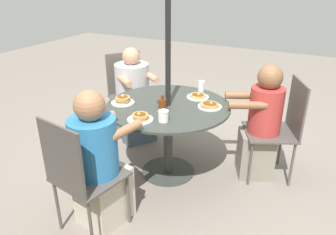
# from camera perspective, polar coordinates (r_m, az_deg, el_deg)

# --- Properties ---
(ground_plane) EXTENTS (12.00, 12.00, 0.00)m
(ground_plane) POSITION_cam_1_polar(r_m,az_deg,el_deg) (3.37, 0.00, -9.37)
(ground_plane) COLOR gray
(patio_table) EXTENTS (1.15, 1.15, 0.73)m
(patio_table) POSITION_cam_1_polar(r_m,az_deg,el_deg) (3.08, 0.00, -0.24)
(patio_table) COLOR #383D38
(patio_table) RESTS_ON ground
(umbrella_pole) EXTENTS (0.05, 0.05, 2.13)m
(umbrella_pole) POSITION_cam_1_polar(r_m,az_deg,el_deg) (2.91, 0.00, 8.39)
(umbrella_pole) COLOR black
(umbrella_pole) RESTS_ON ground
(patio_chair_north) EXTENTS (0.62, 0.62, 0.97)m
(patio_chair_north) POSITION_cam_1_polar(r_m,az_deg,el_deg) (3.99, -7.01, 4.92)
(patio_chair_north) COLOR #514C47
(patio_chair_north) RESTS_ON ground
(diner_north) EXTENTS (0.61, 0.59, 1.09)m
(diner_north) POSITION_cam_1_polar(r_m,az_deg,el_deg) (3.85, -5.96, 3.14)
(diner_north) COLOR slate
(diner_north) RESTS_ON ground
(patio_chair_east) EXTENTS (0.52, 0.52, 0.97)m
(patio_chair_east) POSITION_cam_1_polar(r_m,az_deg,el_deg) (2.44, -15.29, -9.22)
(patio_chair_east) COLOR #514C47
(patio_chair_east) RESTS_ON ground
(diner_east) EXTENTS (0.42, 0.54, 1.13)m
(diner_east) POSITION_cam_1_polar(r_m,az_deg,el_deg) (2.56, -11.96, -8.22)
(diner_east) COLOR beige
(diner_east) RESTS_ON ground
(patio_chair_south) EXTENTS (0.59, 0.59, 0.97)m
(patio_chair_south) POSITION_cam_1_polar(r_m,az_deg,el_deg) (3.23, 19.06, -1.09)
(patio_chair_south) COLOR #514C47
(patio_chair_south) RESTS_ON ground
(diner_south) EXTENTS (0.56, 0.47, 1.12)m
(diner_south) POSITION_cam_1_polar(r_m,az_deg,el_deg) (3.19, 15.86, -1.47)
(diner_south) COLOR gray
(diner_south) RESTS_ON ground
(pancake_plate_a) EXTENTS (0.22, 0.22, 0.05)m
(pancake_plate_a) POSITION_cam_1_polar(r_m,az_deg,el_deg) (2.99, 7.28, 2.09)
(pancake_plate_a) COLOR white
(pancake_plate_a) RESTS_ON patio_table
(pancake_plate_b) EXTENTS (0.22, 0.22, 0.04)m
(pancake_plate_b) POSITION_cam_1_polar(r_m,az_deg,el_deg) (3.21, 5.21, 3.72)
(pancake_plate_b) COLOR white
(pancake_plate_b) RESTS_ON patio_table
(pancake_plate_c) EXTENTS (0.22, 0.22, 0.07)m
(pancake_plate_c) POSITION_cam_1_polar(r_m,az_deg,el_deg) (3.08, -7.89, 2.97)
(pancake_plate_c) COLOR white
(pancake_plate_c) RESTS_ON patio_table
(pancake_plate_d) EXTENTS (0.22, 0.22, 0.06)m
(pancake_plate_d) POSITION_cam_1_polar(r_m,az_deg,el_deg) (2.72, -4.82, -0.01)
(pancake_plate_d) COLOR white
(pancake_plate_d) RESTS_ON patio_table
(syrup_bottle) EXTENTS (0.09, 0.07, 0.13)m
(syrup_bottle) POSITION_cam_1_polar(r_m,az_deg,el_deg) (2.92, -1.04, 2.45)
(syrup_bottle) COLOR #602D0F
(syrup_bottle) RESTS_ON patio_table
(coffee_cup) EXTENTS (0.09, 0.09, 0.09)m
(coffee_cup) POSITION_cam_1_polar(r_m,az_deg,el_deg) (2.68, -0.81, 0.28)
(coffee_cup) COLOR white
(coffee_cup) RESTS_ON patio_table
(drinking_glass_a) EXTENTS (0.07, 0.07, 0.11)m
(drinking_glass_a) POSITION_cam_1_polar(r_m,az_deg,el_deg) (3.39, 5.81, 5.49)
(drinking_glass_a) COLOR silver
(drinking_glass_a) RESTS_ON patio_table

